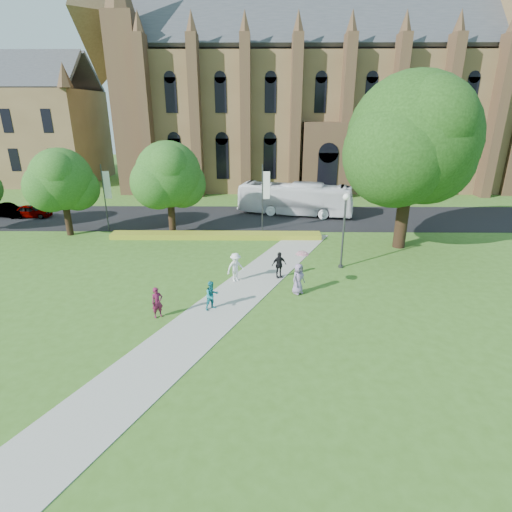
{
  "coord_description": "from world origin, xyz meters",
  "views": [
    {
      "loc": [
        1.82,
        -19.62,
        10.48
      ],
      "look_at": [
        1.56,
        4.4,
        1.6
      ],
      "focal_mm": 28.0,
      "sensor_mm": 36.0,
      "label": 1
    }
  ],
  "objects_px": {
    "tour_coach": "(295,199)",
    "car_0": "(32,211)",
    "car_1": "(7,210)",
    "streetlamp": "(344,222)",
    "large_tree": "(412,139)",
    "pedestrian_0": "(157,302)"
  },
  "relations": [
    {
      "from": "tour_coach",
      "to": "car_1",
      "type": "height_order",
      "value": "tour_coach"
    },
    {
      "from": "tour_coach",
      "to": "car_1",
      "type": "xyz_separation_m",
      "value": [
        -29.64,
        -1.31,
        -0.98
      ]
    },
    {
      "from": "large_tree",
      "to": "pedestrian_0",
      "type": "relative_size",
      "value": 7.83
    },
    {
      "from": "tour_coach",
      "to": "car_1",
      "type": "relative_size",
      "value": 2.91
    },
    {
      "from": "streetlamp",
      "to": "tour_coach",
      "type": "xyz_separation_m",
      "value": [
        -2.06,
        14.91,
        -1.62
      ]
    },
    {
      "from": "tour_coach",
      "to": "car_1",
      "type": "distance_m",
      "value": 29.69
    },
    {
      "from": "tour_coach",
      "to": "car_0",
      "type": "height_order",
      "value": "tour_coach"
    },
    {
      "from": "large_tree",
      "to": "pedestrian_0",
      "type": "distance_m",
      "value": 21.7
    },
    {
      "from": "streetlamp",
      "to": "car_0",
      "type": "relative_size",
      "value": 1.39
    },
    {
      "from": "tour_coach",
      "to": "car_0",
      "type": "bearing_deg",
      "value": 108.12
    },
    {
      "from": "streetlamp",
      "to": "car_1",
      "type": "distance_m",
      "value": 34.59
    },
    {
      "from": "tour_coach",
      "to": "pedestrian_0",
      "type": "xyz_separation_m",
      "value": [
        -9.04,
        -22.2,
        -0.79
      ]
    },
    {
      "from": "streetlamp",
      "to": "car_0",
      "type": "xyz_separation_m",
      "value": [
        -29.0,
        13.39,
        -2.63
      ]
    },
    {
      "from": "streetlamp",
      "to": "pedestrian_0",
      "type": "bearing_deg",
      "value": -146.73
    },
    {
      "from": "streetlamp",
      "to": "pedestrian_0",
      "type": "distance_m",
      "value": 13.5
    },
    {
      "from": "car_1",
      "to": "car_0",
      "type": "bearing_deg",
      "value": -79.83
    },
    {
      "from": "car_0",
      "to": "car_1",
      "type": "height_order",
      "value": "car_1"
    },
    {
      "from": "streetlamp",
      "to": "pedestrian_0",
      "type": "relative_size",
      "value": 3.11
    },
    {
      "from": "car_0",
      "to": "tour_coach",
      "type": "bearing_deg",
      "value": -84.72
    },
    {
      "from": "streetlamp",
      "to": "tour_coach",
      "type": "relative_size",
      "value": 0.44
    },
    {
      "from": "car_1",
      "to": "large_tree",
      "type": "bearing_deg",
      "value": -89.25
    },
    {
      "from": "streetlamp",
      "to": "car_1",
      "type": "height_order",
      "value": "streetlamp"
    }
  ]
}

